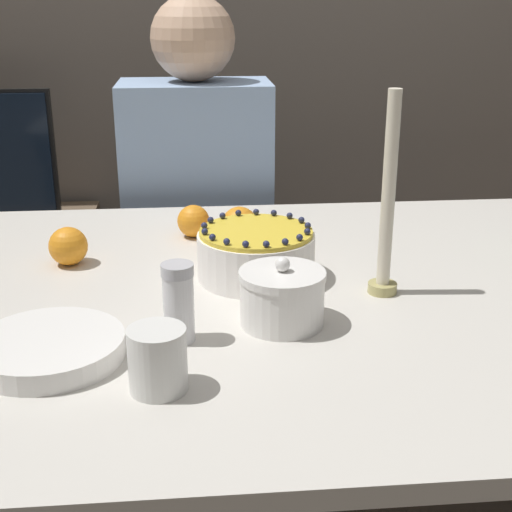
% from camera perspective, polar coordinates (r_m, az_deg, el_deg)
% --- Properties ---
extents(dining_table, '(1.64, 1.09, 0.76)m').
position_cam_1_polar(dining_table, '(1.32, 3.62, -6.48)').
color(dining_table, beige).
rests_on(dining_table, ground_plane).
extents(cake, '(0.22, 0.22, 0.10)m').
position_cam_1_polar(cake, '(1.31, 0.00, 0.17)').
color(cake, white).
rests_on(cake, dining_table).
extents(sugar_bowl, '(0.14, 0.14, 0.11)m').
position_cam_1_polar(sugar_bowl, '(1.13, 2.09, -3.31)').
color(sugar_bowl, white).
rests_on(sugar_bowl, dining_table).
extents(sugar_shaker, '(0.05, 0.05, 0.12)m').
position_cam_1_polar(sugar_shaker, '(1.08, -6.22, -3.71)').
color(sugar_shaker, white).
rests_on(sugar_shaker, dining_table).
extents(plate_stack, '(0.22, 0.22, 0.03)m').
position_cam_1_polar(plate_stack, '(1.08, -16.25, -7.08)').
color(plate_stack, white).
rests_on(plate_stack, dining_table).
extents(candle, '(0.05, 0.05, 0.36)m').
position_cam_1_polar(candle, '(1.23, 10.47, 3.54)').
color(candle, tan).
rests_on(candle, dining_table).
extents(cup, '(0.08, 0.08, 0.09)m').
position_cam_1_polar(cup, '(0.96, -7.88, -8.21)').
color(cup, white).
rests_on(cup, dining_table).
extents(orange_fruit_0, '(0.07, 0.07, 0.07)m').
position_cam_1_polar(orange_fruit_0, '(1.55, -5.02, 2.80)').
color(orange_fruit_0, orange).
rests_on(orange_fruit_0, dining_table).
extents(orange_fruit_1, '(0.08, 0.08, 0.08)m').
position_cam_1_polar(orange_fruit_1, '(1.43, -14.79, 0.77)').
color(orange_fruit_1, orange).
rests_on(orange_fruit_1, dining_table).
extents(orange_fruit_2, '(0.08, 0.08, 0.08)m').
position_cam_1_polar(orange_fruit_2, '(1.51, -1.33, 2.52)').
color(orange_fruit_2, orange).
rests_on(orange_fruit_2, dining_table).
extents(person_man_blue_shirt, '(0.40, 0.34, 1.26)m').
position_cam_1_polar(person_man_blue_shirt, '(2.03, -4.56, -0.04)').
color(person_man_blue_shirt, '#473D33').
rests_on(person_man_blue_shirt, ground_plane).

